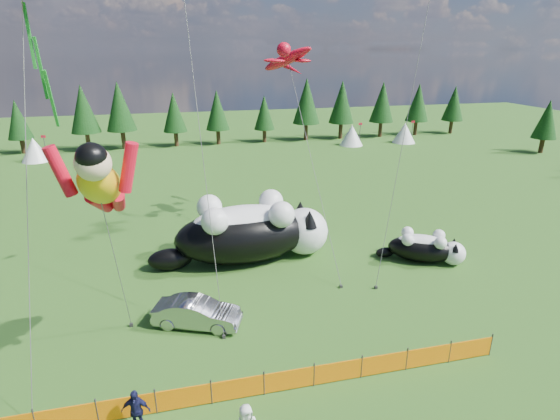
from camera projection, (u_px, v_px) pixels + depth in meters
name	position (u px, v px, depth m)	size (l,w,h in m)	color
ground	(229.00, 349.00, 19.38)	(160.00, 160.00, 0.00)	#0F3509
safety_fence	(238.00, 388.00, 16.46)	(22.06, 0.06, 1.10)	#262626
tree_line	(187.00, 116.00, 59.07)	(90.00, 4.00, 8.00)	black
festival_tents	(274.00, 139.00, 57.79)	(50.00, 3.20, 2.80)	white
cat_large	(252.00, 231.00, 27.08)	(11.36, 4.34, 4.10)	black
cat_small	(426.00, 247.00, 27.17)	(5.05, 3.58, 1.97)	black
car	(197.00, 313.00, 20.86)	(1.46, 4.18, 1.38)	#A2A1A6
spectator_c	(136.00, 411.00, 15.00)	(1.00, 0.51, 1.70)	#15163B
superhero_kite	(100.00, 184.00, 14.83)	(4.00, 5.96, 10.55)	#E7A70C
gecko_kite	(287.00, 59.00, 28.97)	(5.86, 13.02, 15.27)	red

